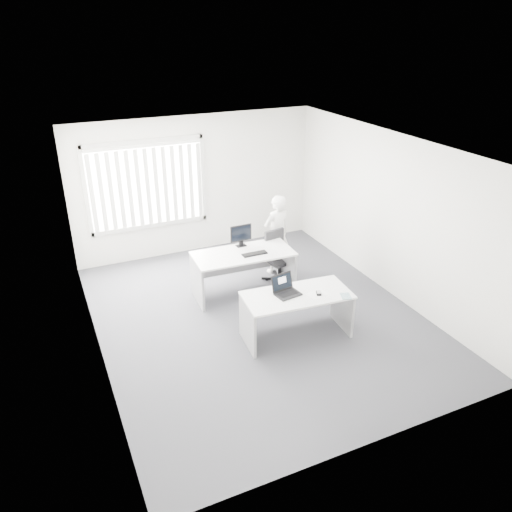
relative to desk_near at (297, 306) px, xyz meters
name	(u,v)px	position (x,y,z in m)	size (l,w,h in m)	color
ground	(258,317)	(-0.31, 0.72, -0.53)	(6.00, 6.00, 0.00)	#414147
wall_back	(196,185)	(-0.31, 3.72, 0.87)	(5.00, 0.02, 2.80)	silver
wall_front	(379,345)	(-0.31, -2.28, 0.87)	(5.00, 0.02, 2.80)	silver
wall_left	(89,270)	(-2.81, 0.72, 0.87)	(0.02, 6.00, 2.80)	silver
wall_right	(390,215)	(2.19, 0.72, 0.87)	(0.02, 6.00, 2.80)	silver
ceiling	(258,148)	(-0.31, 0.72, 2.27)	(5.00, 6.00, 0.02)	white
window	(147,185)	(-1.31, 3.68, 1.02)	(2.32, 0.06, 1.76)	beige
blinds	(148,187)	(-1.31, 3.62, 0.99)	(2.20, 0.10, 1.50)	white
desk_near	(297,306)	(0.00, 0.00, 0.00)	(1.67, 0.90, 0.73)	white
desk_far	(243,264)	(-0.21, 1.57, 0.04)	(1.76, 0.89, 0.79)	white
office_chair	(278,265)	(0.58, 1.76, -0.23)	(0.62, 0.62, 0.96)	black
person	(277,234)	(0.71, 2.09, 0.24)	(0.56, 0.37, 1.55)	silver
laptop	(288,287)	(-0.13, 0.04, 0.35)	(0.36, 0.32, 0.28)	black
paper_sheet	(317,294)	(0.28, -0.12, 0.21)	(0.30, 0.21, 0.00)	white
mouse	(319,293)	(0.29, -0.13, 0.23)	(0.07, 0.12, 0.05)	silver
booklet	(346,296)	(0.63, -0.35, 0.21)	(0.14, 0.19, 0.01)	silver
keyboard	(255,254)	(-0.05, 1.43, 0.27)	(0.44, 0.15, 0.02)	black
monitor	(241,236)	(-0.12, 1.85, 0.46)	(0.40, 0.12, 0.40)	black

